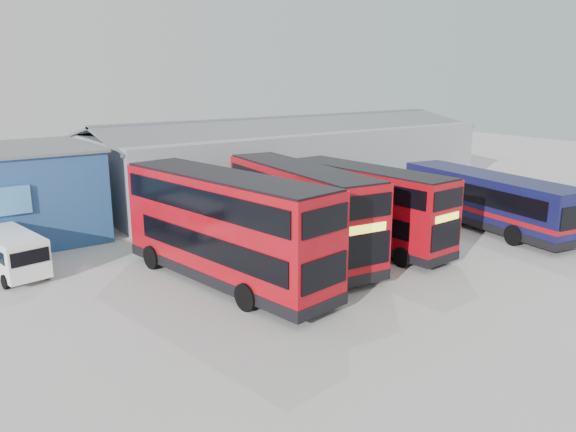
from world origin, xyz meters
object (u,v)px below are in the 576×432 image
(maintenance_shed, at_px, (287,158))
(double_decker_centre, at_px, (300,213))
(single_decker_blue, at_px, (486,202))
(panel_van, at_px, (12,252))
(double_decker_left, at_px, (226,230))
(double_decker_right, at_px, (367,208))

(maintenance_shed, relative_size, double_decker_centre, 2.73)
(single_decker_blue, distance_m, panel_van, 25.81)
(maintenance_shed, distance_m, double_decker_left, 20.60)
(maintenance_shed, height_order, panel_van, maintenance_shed)
(maintenance_shed, bearing_deg, double_decker_left, -132.98)
(double_decker_left, bearing_deg, maintenance_shed, -141.94)
(maintenance_shed, xyz_separation_m, double_decker_centre, (-9.21, -14.01, -0.30))
(double_decker_right, bearing_deg, double_decker_centre, 168.64)
(double_decker_left, height_order, single_decker_blue, double_decker_left)
(single_decker_blue, xyz_separation_m, panel_van, (-24.68, 7.53, -0.50))
(double_decker_centre, distance_m, single_decker_blue, 12.55)
(double_decker_left, bearing_deg, panel_van, -50.25)
(double_decker_centre, bearing_deg, panel_van, 161.84)
(double_decker_centre, distance_m, double_decker_right, 4.05)
(maintenance_shed, relative_size, panel_van, 6.40)
(double_decker_centre, bearing_deg, single_decker_blue, -3.42)
(double_decker_right, distance_m, panel_van, 17.44)
(maintenance_shed, distance_m, double_decker_right, 15.48)
(double_decker_right, bearing_deg, panel_van, 156.27)
(double_decker_centre, xyz_separation_m, panel_van, (-12.31, 5.50, -1.20))
(double_decker_right, bearing_deg, single_decker_blue, -13.29)
(double_decker_left, distance_m, single_decker_blue, 17.24)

